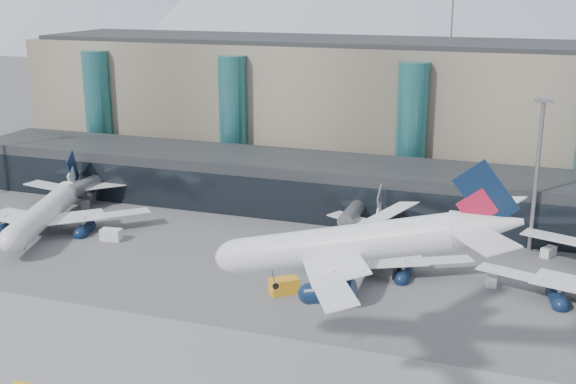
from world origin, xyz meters
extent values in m
plane|color=#515154|center=(0.00, 0.00, 0.00)|extent=(900.00, 900.00, 0.00)
cube|color=black|center=(0.00, 58.00, 5.00)|extent=(170.00, 18.00, 10.00)
cube|color=black|center=(0.00, 49.10, 4.00)|extent=(170.00, 0.40, 8.00)
cylinder|color=slate|center=(-55.00, 47.00, 4.20)|extent=(2.80, 14.00, 2.80)
cube|color=slate|center=(-55.00, 47.00, 1.20)|extent=(1.20, 1.20, 2.40)
cylinder|color=slate|center=(0.00, 47.00, 4.20)|extent=(2.80, 14.00, 2.80)
cube|color=slate|center=(0.00, 47.00, 1.20)|extent=(1.20, 1.20, 2.40)
cube|color=gray|center=(-25.00, 90.00, 15.00)|extent=(130.00, 30.00, 30.00)
cube|color=black|center=(-25.00, 90.00, 30.50)|extent=(123.50, 28.00, 1.00)
cylinder|color=#256769|center=(-70.00, 74.00, 14.00)|extent=(6.40, 6.40, 28.00)
cylinder|color=#256769|center=(-35.00, 74.00, 14.00)|extent=(6.40, 6.40, 28.00)
cylinder|color=#256769|center=(5.00, 74.00, 14.00)|extent=(6.40, 6.40, 28.00)
cylinder|color=slate|center=(10.00, 90.00, 38.00)|extent=(0.40, 0.40, 16.00)
cylinder|color=slate|center=(30.00, 48.00, 12.50)|extent=(0.70, 0.70, 25.00)
cube|color=slate|center=(30.00, 48.00, 25.30)|extent=(3.00, 1.20, 0.60)
cylinder|color=silver|center=(12.11, -2.30, 18.00)|extent=(24.29, 4.10, 4.02)
ellipsoid|color=silver|center=(-0.03, -2.34, 18.00)|extent=(5.64, 4.04, 4.02)
cone|color=silver|center=(27.71, -2.24, 18.20)|extent=(6.95, 4.04, 4.02)
cube|color=silver|center=(13.87, -10.96, 17.34)|extent=(12.71, 18.20, 0.20)
cylinder|color=#0C1C37|center=(12.48, -8.88, 15.28)|extent=(4.86, 2.23, 2.21)
cube|color=silver|center=(27.73, -7.10, 18.40)|extent=(7.31, 9.58, 0.16)
cube|color=silver|center=(13.82, 6.38, 17.34)|extent=(12.63, 18.21, 0.20)
cylinder|color=#0C1C37|center=(12.44, 4.29, 15.28)|extent=(4.86, 2.23, 2.21)
cube|color=silver|center=(27.70, 2.61, 18.40)|extent=(7.27, 9.59, 0.16)
cube|color=#0C1C37|center=(28.06, -2.24, 21.42)|extent=(6.01, 0.26, 7.08)
cube|color=#AB1534|center=(27.02, -2.25, 20.21)|extent=(4.02, 0.29, 3.87)
cylinder|color=slate|center=(3.61, -2.32, 15.39)|extent=(0.16, 0.16, 3.22)
cylinder|color=black|center=(3.61, -2.32, 13.98)|extent=(0.71, 0.26, 0.71)
cylinder|color=black|center=(13.16, -4.71, 13.98)|extent=(0.92, 0.36, 0.92)
cylinder|color=black|center=(13.14, 0.12, 13.98)|extent=(0.92, 0.36, 0.92)
cylinder|color=silver|center=(-53.45, 31.00, 4.91)|extent=(12.02, 26.70, 4.41)
ellipsoid|color=silver|center=(-49.54, 18.30, 4.91)|extent=(6.02, 7.19, 4.41)
cone|color=silver|center=(-58.47, 47.33, 5.13)|extent=(6.44, 8.55, 4.41)
cube|color=silver|center=(-44.93, 35.61, 4.18)|extent=(18.42, 17.52, 0.22)
cylinder|color=#0C1C37|center=(-46.67, 33.48, 1.93)|extent=(3.88, 5.79, 2.42)
cube|color=silver|center=(-53.39, 48.90, 5.35)|extent=(9.66, 9.67, 0.18)
cube|color=silver|center=(-63.08, 30.02, 4.18)|extent=(19.70, 9.01, 0.22)
cylinder|color=#0C1C37|center=(-60.46, 29.24, 1.93)|extent=(3.88, 5.79, 2.42)
cube|color=silver|center=(-63.55, 45.77, 5.35)|extent=(10.41, 5.60, 0.18)
cube|color=#0C1C37|center=(-58.58, 47.70, 8.65)|extent=(2.19, 6.37, 7.75)
cube|color=silver|center=(-58.25, 46.61, 7.33)|extent=(1.59, 4.30, 4.24)
cylinder|color=slate|center=(-50.72, 22.11, 2.04)|extent=(0.18, 0.18, 3.52)
cylinder|color=black|center=(-50.72, 22.11, 0.50)|extent=(0.50, 0.83, 0.78)
cylinder|color=black|center=(-51.26, 32.87, 0.50)|extent=(0.67, 1.08, 1.01)
cylinder|color=black|center=(-56.31, 31.31, 0.50)|extent=(0.67, 1.08, 1.01)
cylinder|color=silver|center=(5.56, 31.00, 4.43)|extent=(4.92, 24.11, 3.97)
ellipsoid|color=silver|center=(6.04, 19.02, 4.43)|extent=(4.19, 5.71, 3.97)
cone|color=silver|center=(4.95, 46.40, 4.62)|extent=(4.24, 7.00, 3.97)
cube|color=silver|center=(14.05, 33.05, 3.77)|extent=(17.89, 13.02, 0.20)
cylinder|color=#0C1C37|center=(12.05, 31.60, 1.74)|extent=(2.37, 4.88, 2.18)
cube|color=silver|center=(9.74, 46.59, 4.82)|extent=(9.42, 7.45, 0.16)
cube|color=silver|center=(-3.06, 32.37, 3.77)|extent=(18.04, 11.98, 0.20)
cylinder|color=#0C1C37|center=(-0.95, 31.08, 1.74)|extent=(2.37, 4.88, 2.18)
cube|color=silver|center=(0.16, 46.21, 4.82)|extent=(9.51, 6.95, 0.16)
cube|color=slate|center=(4.94, 46.74, 7.80)|extent=(0.47, 5.94, 6.99)
cube|color=silver|center=(4.98, 45.71, 6.61)|extent=(0.44, 3.98, 3.82)
cylinder|color=slate|center=(5.90, 22.62, 1.84)|extent=(0.16, 0.16, 3.18)
cylinder|color=black|center=(5.90, 22.62, 0.45)|extent=(0.28, 0.71, 0.71)
cylinder|color=black|center=(7.90, 32.12, 0.45)|extent=(0.39, 0.92, 0.91)
cylinder|color=black|center=(3.14, 31.93, 0.45)|extent=(0.39, 0.92, 0.91)
cube|color=silver|center=(31.41, 31.38, 4.12)|extent=(19.74, 11.27, 0.22)
cylinder|color=#0C1C37|center=(33.86, 30.25, 1.91)|extent=(3.18, 5.55, 2.39)
cube|color=silver|center=(33.13, 46.81, 5.27)|extent=(10.42, 6.70, 0.17)
cube|color=silver|center=(-39.20, 29.25, 1.00)|extent=(3.79, 2.42, 2.01)
cube|color=orange|center=(-9.44, 34.01, 0.72)|extent=(2.34, 2.89, 1.44)
cube|color=#505055|center=(9.18, 29.32, 1.07)|extent=(4.30, 3.19, 2.14)
cube|color=silver|center=(33.03, 46.00, 0.81)|extent=(2.65, 3.20, 1.61)
cube|color=#505055|center=(-54.33, 43.90, 0.91)|extent=(3.11, 3.69, 1.82)
cube|color=silver|center=(24.97, 30.81, 0.73)|extent=(1.68, 2.62, 1.45)
cube|color=orange|center=(-3.20, 18.00, 1.13)|extent=(4.54, 4.27, 2.26)
camera|label=1|loc=(28.88, -72.81, 43.36)|focal=45.00mm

